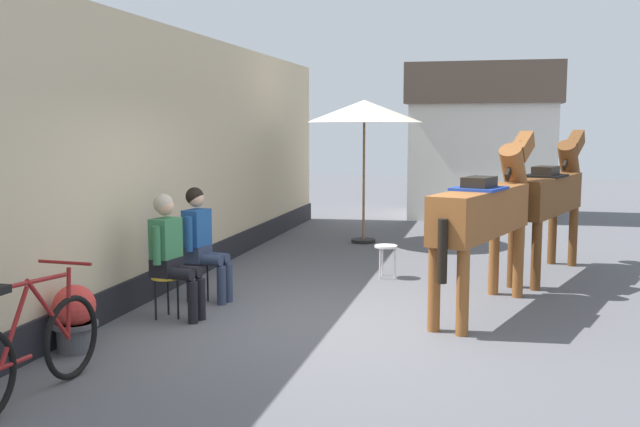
{
  "coord_description": "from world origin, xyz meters",
  "views": [
    {
      "loc": [
        1.67,
        -7.42,
        2.14
      ],
      "look_at": [
        -0.4,
        1.2,
        1.05
      ],
      "focal_mm": 40.71,
      "sensor_mm": 36.0,
      "label": 1
    }
  ],
  "objects_px": {
    "seated_visitor_far": "(201,238)",
    "leaning_bicycle": "(31,351)",
    "flower_planter_near": "(75,317)",
    "cafe_parasol": "(364,112)",
    "seated_visitor_near": "(171,250)",
    "spare_stool_white": "(386,249)",
    "saddled_horse_near": "(485,211)",
    "saddled_horse_far": "(549,194)"
  },
  "relations": [
    {
      "from": "saddled_horse_far",
      "to": "flower_planter_near",
      "type": "height_order",
      "value": "saddled_horse_far"
    },
    {
      "from": "flower_planter_near",
      "to": "spare_stool_white",
      "type": "xyz_separation_m",
      "value": [
        2.37,
        4.01,
        0.07
      ]
    },
    {
      "from": "seated_visitor_far",
      "to": "seated_visitor_near",
      "type": "bearing_deg",
      "value": -90.22
    },
    {
      "from": "seated_visitor_near",
      "to": "saddled_horse_near",
      "type": "bearing_deg",
      "value": 19.37
    },
    {
      "from": "seated_visitor_near",
      "to": "saddled_horse_near",
      "type": "height_order",
      "value": "saddled_horse_near"
    },
    {
      "from": "seated_visitor_far",
      "to": "saddled_horse_far",
      "type": "xyz_separation_m",
      "value": [
        4.2,
        2.63,
        0.38
      ]
    },
    {
      "from": "flower_planter_near",
      "to": "leaning_bicycle",
      "type": "bearing_deg",
      "value": -73.03
    },
    {
      "from": "spare_stool_white",
      "to": "saddled_horse_far",
      "type": "bearing_deg",
      "value": 19.07
    },
    {
      "from": "seated_visitor_near",
      "to": "spare_stool_white",
      "type": "distance_m",
      "value": 3.38
    },
    {
      "from": "saddled_horse_far",
      "to": "spare_stool_white",
      "type": "relative_size",
      "value": 6.25
    },
    {
      "from": "seated_visitor_near",
      "to": "leaning_bicycle",
      "type": "relative_size",
      "value": 0.79
    },
    {
      "from": "seated_visitor_far",
      "to": "saddled_horse_near",
      "type": "bearing_deg",
      "value": 5.58
    },
    {
      "from": "saddled_horse_near",
      "to": "seated_visitor_far",
      "type": "bearing_deg",
      "value": -174.42
    },
    {
      "from": "seated_visitor_near",
      "to": "cafe_parasol",
      "type": "xyz_separation_m",
      "value": [
        1.14,
        5.67,
        1.59
      ]
    },
    {
      "from": "flower_planter_near",
      "to": "leaning_bicycle",
      "type": "height_order",
      "value": "leaning_bicycle"
    },
    {
      "from": "seated_visitor_far",
      "to": "leaning_bicycle",
      "type": "height_order",
      "value": "seated_visitor_far"
    },
    {
      "from": "saddled_horse_far",
      "to": "flower_planter_near",
      "type": "bearing_deg",
      "value": -133.88
    },
    {
      "from": "saddled_horse_far",
      "to": "spare_stool_white",
      "type": "bearing_deg",
      "value": -160.93
    },
    {
      "from": "seated_visitor_near",
      "to": "flower_planter_near",
      "type": "distance_m",
      "value": 1.42
    },
    {
      "from": "leaning_bicycle",
      "to": "cafe_parasol",
      "type": "xyz_separation_m",
      "value": [
        1.17,
        8.15,
        1.97
      ]
    },
    {
      "from": "flower_planter_near",
      "to": "cafe_parasol",
      "type": "xyz_separation_m",
      "value": [
        1.53,
        6.97,
        2.03
      ]
    },
    {
      "from": "flower_planter_near",
      "to": "cafe_parasol",
      "type": "distance_m",
      "value": 7.42
    },
    {
      "from": "saddled_horse_far",
      "to": "flower_planter_near",
      "type": "relative_size",
      "value": 4.49
    },
    {
      "from": "seated_visitor_far",
      "to": "saddled_horse_near",
      "type": "distance_m",
      "value": 3.38
    },
    {
      "from": "seated_visitor_far",
      "to": "cafe_parasol",
      "type": "height_order",
      "value": "cafe_parasol"
    },
    {
      "from": "saddled_horse_near",
      "to": "spare_stool_white",
      "type": "xyz_separation_m",
      "value": [
        -1.36,
        1.54,
        -0.76
      ]
    },
    {
      "from": "leaning_bicycle",
      "to": "spare_stool_white",
      "type": "bearing_deg",
      "value": 68.8
    },
    {
      "from": "spare_stool_white",
      "to": "leaning_bicycle",
      "type": "bearing_deg",
      "value": -111.2
    },
    {
      "from": "seated_visitor_near",
      "to": "cafe_parasol",
      "type": "distance_m",
      "value": 6.0
    },
    {
      "from": "leaning_bicycle",
      "to": "cafe_parasol",
      "type": "distance_m",
      "value": 8.46
    },
    {
      "from": "seated_visitor_far",
      "to": "flower_planter_near",
      "type": "distance_m",
      "value": 2.22
    },
    {
      "from": "leaning_bicycle",
      "to": "seated_visitor_far",
      "type": "bearing_deg",
      "value": 89.42
    },
    {
      "from": "seated_visitor_far",
      "to": "saddled_horse_far",
      "type": "distance_m",
      "value": 4.97
    },
    {
      "from": "seated_visitor_far",
      "to": "leaning_bicycle",
      "type": "xyz_separation_m",
      "value": [
        -0.03,
        -3.33,
        -0.38
      ]
    },
    {
      "from": "cafe_parasol",
      "to": "spare_stool_white",
      "type": "relative_size",
      "value": 5.61
    },
    {
      "from": "saddled_horse_near",
      "to": "leaning_bicycle",
      "type": "height_order",
      "value": "saddled_horse_near"
    },
    {
      "from": "flower_planter_near",
      "to": "cafe_parasol",
      "type": "relative_size",
      "value": 0.25
    },
    {
      "from": "seated_visitor_near",
      "to": "seated_visitor_far",
      "type": "height_order",
      "value": "same"
    },
    {
      "from": "seated_visitor_far",
      "to": "leaning_bicycle",
      "type": "bearing_deg",
      "value": -90.58
    },
    {
      "from": "leaning_bicycle",
      "to": "spare_stool_white",
      "type": "distance_m",
      "value": 5.57
    },
    {
      "from": "seated_visitor_far",
      "to": "leaning_bicycle",
      "type": "relative_size",
      "value": 0.79
    },
    {
      "from": "saddled_horse_near",
      "to": "leaning_bicycle",
      "type": "bearing_deg",
      "value": -132.72
    }
  ]
}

